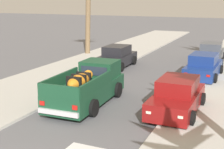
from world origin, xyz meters
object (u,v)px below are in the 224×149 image
(car_right_near, at_px, (116,57))
(car_left_far, at_px, (204,67))
(pickup_truck, at_px, (88,86))
(car_right_mid, at_px, (177,97))
(car_left_near, at_px, (211,53))

(car_right_near, xyz_separation_m, car_left_far, (6.28, -0.83, 0.00))
(pickup_truck, xyz_separation_m, car_right_mid, (4.16, 0.39, -0.10))
(car_right_near, xyz_separation_m, car_right_mid, (6.14, -7.73, 0.00))
(car_right_near, bearing_deg, car_left_far, -7.57)
(pickup_truck, distance_m, car_right_near, 8.36)
(car_right_near, bearing_deg, pickup_truck, -76.30)
(car_right_near, relative_size, car_left_far, 0.99)
(pickup_truck, relative_size, car_left_near, 1.23)
(car_right_near, bearing_deg, car_right_mid, -51.51)
(car_left_near, xyz_separation_m, car_left_far, (0.21, -5.40, 0.00))
(car_left_near, bearing_deg, car_left_far, -87.79)
(pickup_truck, distance_m, car_left_near, 13.33)
(pickup_truck, distance_m, car_right_mid, 4.18)
(car_right_near, height_order, car_left_far, same)
(pickup_truck, relative_size, car_left_far, 1.22)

